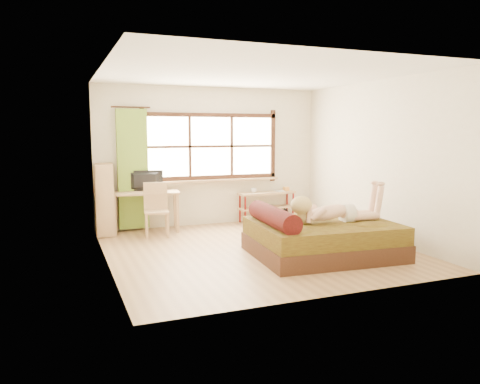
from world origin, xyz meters
name	(u,v)px	position (x,y,z in m)	size (l,w,h in m)	color
floor	(256,249)	(0.00, 0.00, 0.00)	(4.50, 4.50, 0.00)	#9E754C
ceiling	(257,74)	(0.00, 0.00, 2.70)	(4.50, 4.50, 0.00)	white
wall_back	(211,157)	(0.00, 2.25, 1.35)	(4.50, 4.50, 0.00)	silver
wall_front	(339,176)	(0.00, -2.25, 1.35)	(4.50, 4.50, 0.00)	silver
wall_left	(105,168)	(-2.25, 0.00, 1.35)	(4.50, 4.50, 0.00)	silver
wall_right	(377,160)	(2.25, 0.00, 1.35)	(4.50, 4.50, 0.00)	silver
window	(211,149)	(0.00, 2.22, 1.51)	(2.80, 0.16, 1.46)	#FFEDBF
curtain	(133,169)	(-1.55, 2.13, 1.15)	(0.55, 0.10, 2.20)	olive
bed	(320,237)	(0.74, -0.69, 0.28)	(2.15, 1.77, 0.77)	black
woman	(334,201)	(0.94, -0.74, 0.81)	(1.43, 0.41, 0.61)	#E7B195
kitten	(277,216)	(0.07, -0.59, 0.63)	(0.31, 0.12, 0.24)	black
desk	(146,197)	(-1.35, 1.95, 0.65)	(1.27, 0.72, 0.75)	tan
monitor	(145,181)	(-1.35, 2.00, 0.94)	(0.66, 0.09, 0.38)	black
chair	(156,206)	(-1.24, 1.59, 0.52)	(0.48, 0.48, 0.94)	tan
pipe_shelf	(267,200)	(1.16, 2.07, 0.45)	(1.23, 0.39, 0.69)	tan
cup	(254,190)	(0.85, 2.07, 0.66)	(0.12, 0.12, 0.10)	gray
book	(276,191)	(1.35, 2.07, 0.62)	(0.17, 0.23, 0.02)	gray
bookshelf	(105,199)	(-2.08, 1.95, 0.64)	(0.36, 0.58, 1.27)	tan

